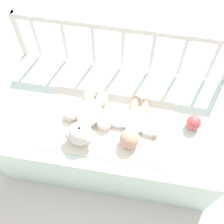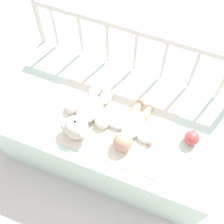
# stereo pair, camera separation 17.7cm
# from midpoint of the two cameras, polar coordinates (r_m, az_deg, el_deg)

# --- Properties ---
(ground_plane) EXTENTS (12.00, 12.00, 0.00)m
(ground_plane) POSITION_cam_midpoint_polar(r_m,az_deg,el_deg) (2.25, 2.34, -6.59)
(ground_plane) COLOR silver
(crib_mattress) EXTENTS (1.32, 0.69, 0.47)m
(crib_mattress) POSITION_cam_midpoint_polar(r_m,az_deg,el_deg) (2.04, 2.58, -4.06)
(crib_mattress) COLOR silver
(crib_mattress) RESTS_ON ground_plane
(crib_rail) EXTENTS (1.32, 0.04, 0.83)m
(crib_rail) POSITION_cam_midpoint_polar(r_m,az_deg,el_deg) (1.93, 6.84, 9.75)
(crib_rail) COLOR beige
(crib_rail) RESTS_ON ground_plane
(blanket) EXTENTS (0.73, 0.49, 0.01)m
(blanket) POSITION_cam_midpoint_polar(r_m,az_deg,el_deg) (1.81, 2.24, -1.60)
(blanket) COLOR silver
(blanket) RESTS_ON crib_mattress
(teddy_bear) EXTENTS (0.29, 0.39, 0.14)m
(teddy_bear) POSITION_cam_midpoint_polar(r_m,az_deg,el_deg) (1.76, -2.11, -0.81)
(teddy_bear) COLOR silver
(teddy_bear) RESTS_ON crib_mattress
(baby) EXTENTS (0.30, 0.35, 0.11)m
(baby) POSITION_cam_midpoint_polar(r_m,az_deg,el_deg) (1.75, 6.37, -3.29)
(baby) COLOR white
(baby) RESTS_ON crib_mattress
(toy_ball) EXTENTS (0.08, 0.08, 0.08)m
(toy_ball) POSITION_cam_midpoint_polar(r_m,az_deg,el_deg) (1.79, 17.18, -4.79)
(toy_ball) COLOR #DB4C4C
(toy_ball) RESTS_ON crib_mattress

